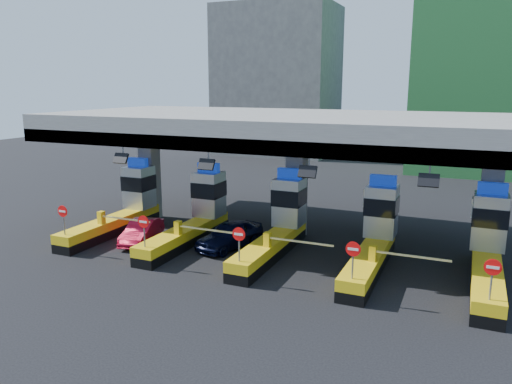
% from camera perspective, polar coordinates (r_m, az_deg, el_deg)
% --- Properties ---
extents(ground, '(120.00, 120.00, 0.00)m').
position_cam_1_polar(ground, '(26.43, 2.41, -6.81)').
color(ground, black).
rests_on(ground, ground).
extents(toll_canopy, '(28.00, 12.09, 7.00)m').
position_cam_1_polar(toll_canopy, '(27.80, 4.68, 7.06)').
color(toll_canopy, slate).
rests_on(toll_canopy, ground).
extents(toll_lane_far_left, '(4.43, 8.00, 4.16)m').
position_cam_1_polar(toll_lane_far_left, '(31.13, -14.80, -1.60)').
color(toll_lane_far_left, black).
rests_on(toll_lane_far_left, ground).
extents(toll_lane_left, '(4.43, 8.00, 4.16)m').
position_cam_1_polar(toll_lane_left, '(28.36, -6.82, -2.61)').
color(toll_lane_left, black).
rests_on(toll_lane_left, ground).
extents(toll_lane_center, '(4.43, 8.00, 4.16)m').
position_cam_1_polar(toll_lane_center, '(26.26, 2.66, -3.74)').
color(toll_lane_center, black).
rests_on(toll_lane_center, ground).
extents(toll_lane_right, '(4.43, 8.00, 4.16)m').
position_cam_1_polar(toll_lane_right, '(25.00, 13.46, -4.90)').
color(toll_lane_right, black).
rests_on(toll_lane_right, ground).
extents(toll_lane_far_right, '(4.43, 8.00, 4.16)m').
position_cam_1_polar(toll_lane_far_right, '(24.71, 25.00, -5.94)').
color(toll_lane_far_right, black).
rests_on(toll_lane_far_right, ground).
extents(bg_building_concrete, '(14.00, 10.00, 18.00)m').
position_cam_1_polar(bg_building_concrete, '(63.62, 2.46, 12.54)').
color(bg_building_concrete, '#4C4C49').
rests_on(bg_building_concrete, ground).
extents(van, '(2.75, 4.52, 1.44)m').
position_cam_1_polar(van, '(26.85, -3.00, -4.90)').
color(van, black).
rests_on(van, ground).
extents(red_car, '(2.23, 3.99, 1.24)m').
position_cam_1_polar(red_car, '(28.45, -12.91, -4.41)').
color(red_car, red).
rests_on(red_car, ground).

